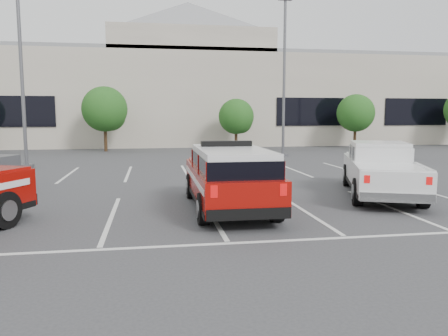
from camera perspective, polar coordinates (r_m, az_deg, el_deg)
The scene contains 10 objects.
ground at distance 12.23m, azimuth -1.75°, elevation -6.03°, with size 120.00×120.00×0.00m, color #363639.
stall_markings at distance 16.62m, azimuth -3.83°, elevation -2.54°, with size 23.00×15.00×0.01m, color silver.
convention_building at distance 43.76m, azimuth -7.21°, elevation 9.52°, with size 60.00×16.99×13.20m.
tree_mid_left at distance 34.02m, azimuth -15.16°, elevation 7.24°, with size 3.37×3.37×4.85m.
tree_mid_right at distance 34.51m, azimuth 1.73°, elevation 6.57°, with size 2.77×2.77×3.99m.
tree_right at distance 37.74m, azimuth 16.91°, elevation 6.72°, with size 3.07×3.07×4.42m.
light_pole_left at distance 24.78m, azimuth -24.96°, elevation 11.98°, with size 0.90×0.60×10.24m.
light_pole_mid at distance 29.21m, azimuth 7.86°, elevation 11.71°, with size 0.90×0.60×10.24m.
fire_chief_suv at distance 12.69m, azimuth 0.66°, elevation -1.84°, with size 2.06×5.62×1.97m.
white_pickup at distance 15.85m, azimuth 19.75°, elevation -0.81°, with size 3.96×6.20×1.80m.
Camera 1 is at (-1.59, -11.81, 2.76)m, focal length 35.00 mm.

